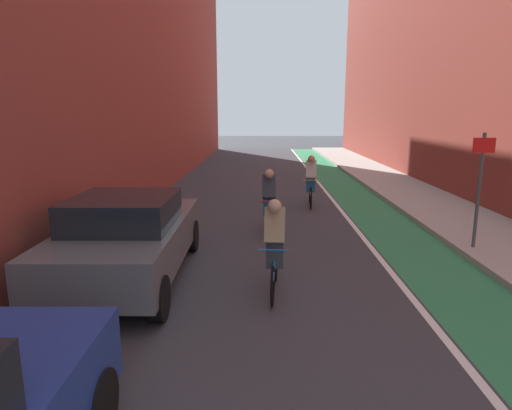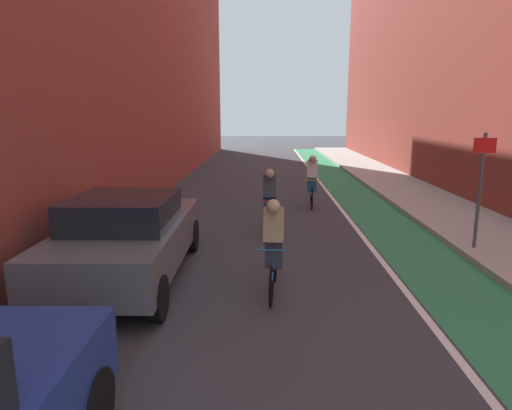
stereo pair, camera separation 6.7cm
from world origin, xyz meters
The scene contains 10 objects.
ground_plane centered at (0.00, 16.01, 0.00)m, with size 88.03×88.03×0.00m, color #38383D.
bike_lane_paint centered at (2.94, 18.01, 0.00)m, with size 1.60×40.01×0.00m, color #2D8451.
lane_divider_stripe centered at (2.04, 18.01, 0.00)m, with size 0.12×40.01×0.00m, color white.
sidewalk_right centered at (5.00, 18.01, 0.07)m, with size 2.52×40.01×0.14m, color #A8A59E.
building_facade_right centered at (7.46, 20.01, 6.33)m, with size 2.40×36.01×12.66m, color brown.
parked_sedan_gray centered at (-2.69, 8.82, 0.79)m, with size 1.98×4.36×1.53m.
cyclist_mid centered at (-0.15, 8.31, 0.80)m, with size 0.48×1.67×1.59m.
cyclist_trailing centered at (-0.20, 12.09, 0.84)m, with size 0.48×1.67×1.59m.
cyclist_far centered at (1.16, 15.18, 0.81)m, with size 0.48×1.74×1.63m.
street_sign_post centered at (4.07, 10.40, 1.56)m, with size 0.44×0.07×2.37m.
Camera 1 is at (-0.35, 1.53, 2.88)m, focal length 30.73 mm.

